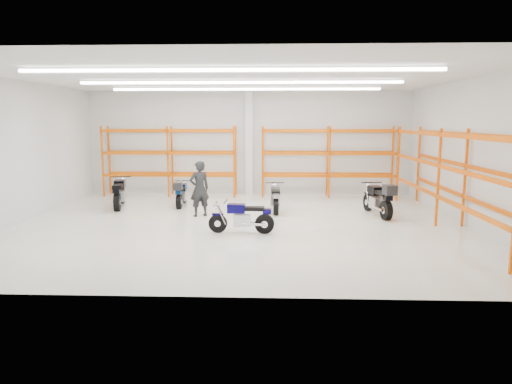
{
  "coord_description": "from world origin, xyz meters",
  "views": [
    {
      "loc": [
        1.03,
        -13.98,
        3.22
      ],
      "look_at": [
        0.49,
        0.5,
        0.96
      ],
      "focal_mm": 32.0,
      "sensor_mm": 36.0,
      "label": 1
    }
  ],
  "objects_px": {
    "motorcycle_back_d": "(379,200)",
    "standing_man": "(199,189)",
    "motorcycle_back_a": "(119,194)",
    "motorcycle_main": "(244,218)",
    "motorcycle_back_b": "(181,194)",
    "motorcycle_back_c": "(275,199)",
    "structural_column": "(249,144)"
  },
  "relations": [
    {
      "from": "motorcycle_back_d",
      "to": "structural_column",
      "type": "height_order",
      "value": "structural_column"
    },
    {
      "from": "motorcycle_back_b",
      "to": "motorcycle_back_c",
      "type": "xyz_separation_m",
      "value": [
        3.57,
        -0.84,
        -0.02
      ]
    },
    {
      "from": "motorcycle_main",
      "to": "motorcycle_back_d",
      "type": "relative_size",
      "value": 0.83
    },
    {
      "from": "motorcycle_back_a",
      "to": "structural_column",
      "type": "xyz_separation_m",
      "value": [
        4.7,
        3.21,
        1.73
      ]
    },
    {
      "from": "motorcycle_back_a",
      "to": "motorcycle_back_c",
      "type": "bearing_deg",
      "value": -5.06
    },
    {
      "from": "motorcycle_back_a",
      "to": "standing_man",
      "type": "bearing_deg",
      "value": -23.42
    },
    {
      "from": "motorcycle_back_a",
      "to": "standing_man",
      "type": "height_order",
      "value": "standing_man"
    },
    {
      "from": "motorcycle_back_b",
      "to": "motorcycle_back_d",
      "type": "distance_m",
      "value": 7.25
    },
    {
      "from": "motorcycle_back_a",
      "to": "motorcycle_back_b",
      "type": "relative_size",
      "value": 1.15
    },
    {
      "from": "motorcycle_back_d",
      "to": "standing_man",
      "type": "height_order",
      "value": "standing_man"
    },
    {
      "from": "motorcycle_back_d",
      "to": "standing_man",
      "type": "distance_m",
      "value": 6.11
    },
    {
      "from": "motorcycle_main",
      "to": "motorcycle_back_d",
      "type": "distance_m",
      "value": 5.08
    },
    {
      "from": "motorcycle_main",
      "to": "motorcycle_back_b",
      "type": "height_order",
      "value": "motorcycle_back_b"
    },
    {
      "from": "motorcycle_back_b",
      "to": "motorcycle_back_d",
      "type": "xyz_separation_m",
      "value": [
        7.08,
        -1.56,
        0.09
      ]
    },
    {
      "from": "motorcycle_back_c",
      "to": "motorcycle_back_d",
      "type": "distance_m",
      "value": 3.59
    },
    {
      "from": "motorcycle_back_c",
      "to": "structural_column",
      "type": "relative_size",
      "value": 0.45
    },
    {
      "from": "motorcycle_back_a",
      "to": "standing_man",
      "type": "relative_size",
      "value": 1.19
    },
    {
      "from": "motorcycle_main",
      "to": "standing_man",
      "type": "relative_size",
      "value": 1.01
    },
    {
      "from": "standing_man",
      "to": "motorcycle_back_a",
      "type": "bearing_deg",
      "value": -52.69
    },
    {
      "from": "standing_man",
      "to": "motorcycle_back_d",
      "type": "bearing_deg",
      "value": 152.31
    },
    {
      "from": "motorcycle_main",
      "to": "motorcycle_back_b",
      "type": "xyz_separation_m",
      "value": [
        -2.65,
        4.05,
        0.04
      ]
    },
    {
      "from": "motorcycle_back_a",
      "to": "motorcycle_back_b",
      "type": "height_order",
      "value": "motorcycle_back_a"
    },
    {
      "from": "motorcycle_main",
      "to": "motorcycle_back_b",
      "type": "distance_m",
      "value": 4.84
    },
    {
      "from": "motorcycle_back_d",
      "to": "standing_man",
      "type": "xyz_separation_m",
      "value": [
        -6.09,
        -0.17,
        0.38
      ]
    },
    {
      "from": "motorcycle_back_b",
      "to": "motorcycle_back_c",
      "type": "distance_m",
      "value": 3.66
    },
    {
      "from": "motorcycle_main",
      "to": "structural_column",
      "type": "height_order",
      "value": "structural_column"
    },
    {
      "from": "motorcycle_back_b",
      "to": "motorcycle_back_c",
      "type": "bearing_deg",
      "value": -13.28
    },
    {
      "from": "motorcycle_main",
      "to": "standing_man",
      "type": "bearing_deg",
      "value": 125.69
    },
    {
      "from": "motorcycle_back_c",
      "to": "structural_column",
      "type": "bearing_deg",
      "value": 106.78
    },
    {
      "from": "motorcycle_back_c",
      "to": "motorcycle_back_b",
      "type": "bearing_deg",
      "value": 166.72
    },
    {
      "from": "motorcycle_back_a",
      "to": "motorcycle_back_b",
      "type": "distance_m",
      "value": 2.28
    },
    {
      "from": "standing_man",
      "to": "structural_column",
      "type": "bearing_deg",
      "value": -136.71
    }
  ]
}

